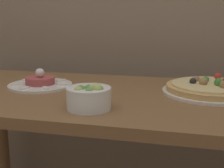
% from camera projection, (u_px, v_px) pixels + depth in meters
% --- Properties ---
extents(dining_table, '(1.39, 0.66, 0.76)m').
position_uv_depth(dining_table, '(109.00, 122.00, 1.14)').
color(dining_table, brown).
rests_on(dining_table, ground_plane).
extents(pizza_plate, '(0.34, 0.34, 0.06)m').
position_uv_depth(pizza_plate, '(210.00, 89.00, 1.11)').
color(pizza_plate, silver).
rests_on(pizza_plate, dining_table).
extents(tartare_plate, '(0.25, 0.25, 0.07)m').
position_uv_depth(tartare_plate, '(40.00, 83.00, 1.22)').
color(tartare_plate, silver).
rests_on(tartare_plate, dining_table).
extents(small_bowl, '(0.13, 0.13, 0.08)m').
position_uv_depth(small_bowl, '(89.00, 97.00, 0.92)').
color(small_bowl, white).
rests_on(small_bowl, dining_table).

